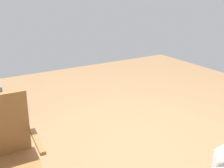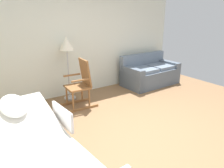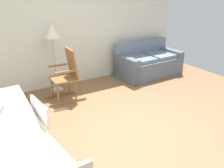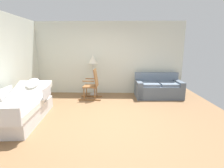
# 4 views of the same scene
# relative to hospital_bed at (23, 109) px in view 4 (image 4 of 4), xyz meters

# --- Properties ---
(ground_plane) EXTENTS (6.78, 6.78, 0.00)m
(ground_plane) POSITION_rel_hospital_bed_xyz_m (1.97, 0.19, -0.30)
(ground_plane) COLOR olive
(back_wall) EXTENTS (5.63, 0.10, 2.70)m
(back_wall) POSITION_rel_hospital_bed_xyz_m (1.97, 2.68, 1.05)
(back_wall) COLOR silver
(back_wall) RESTS_ON ground
(hospital_bed) EXTENTS (1.13, 2.18, 0.93)m
(hospital_bed) POSITION_rel_hospital_bed_xyz_m (0.00, 0.00, 0.00)
(hospital_bed) COLOR silver
(hospital_bed) RESTS_ON ground
(couch) EXTENTS (1.63, 0.90, 0.85)m
(couch) POSITION_rel_hospital_bed_xyz_m (3.78, 2.11, 0.01)
(couch) COLOR slate
(couch) RESTS_ON ground
(rocking_chair) EXTENTS (0.78, 0.52, 1.05)m
(rocking_chair) POSITION_rel_hospital_bed_xyz_m (1.46, 1.82, 0.21)
(rocking_chair) COLOR brown
(rocking_chair) RESTS_ON ground
(floor_lamp) EXTENTS (0.34, 0.34, 1.48)m
(floor_lamp) POSITION_rel_hospital_bed_xyz_m (1.42, 2.36, 0.93)
(floor_lamp) COLOR #B2B5BA
(floor_lamp) RESTS_ON ground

